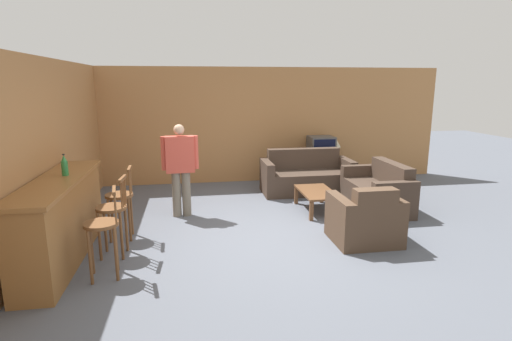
{
  "coord_description": "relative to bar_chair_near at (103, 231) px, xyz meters",
  "views": [
    {
      "loc": [
        -1.17,
        -5.44,
        2.24
      ],
      "look_at": [
        -0.14,
        0.82,
        0.85
      ],
      "focal_mm": 28.0,
      "sensor_mm": 36.0,
      "label": 1
    }
  ],
  "objects": [
    {
      "name": "tv",
      "position": [
        3.96,
        4.06,
        0.23
      ],
      "size": [
        0.56,
        0.5,
        0.51
      ],
      "color": "#4C4C4C",
      "rests_on": "tv_unit"
    },
    {
      "name": "loveseat_right",
      "position": [
        4.37,
        1.98,
        -0.26
      ],
      "size": [
        0.79,
        1.53,
        0.85
      ],
      "color": "#423328",
      "rests_on": "ground_plane"
    },
    {
      "name": "wall_left",
      "position": [
        -0.97,
        2.17,
        0.72
      ],
      "size": [
        0.08,
        8.6,
        2.6
      ],
      "color": "#B27A47",
      "rests_on": "ground_plane"
    },
    {
      "name": "table_lamp",
      "position": [
        4.3,
        4.07,
        0.32
      ],
      "size": [
        0.25,
        0.25,
        0.47
      ],
      "color": "brown",
      "rests_on": "tv_unit"
    },
    {
      "name": "bar_chair_mid",
      "position": [
        0.0,
        0.61,
        0.0
      ],
      "size": [
        0.42,
        0.42,
        1.07
      ],
      "color": "brown",
      "rests_on": "ground_plane"
    },
    {
      "name": "person_by_window",
      "position": [
        0.85,
        2.12,
        0.3
      ],
      "size": [
        0.62,
        0.22,
        1.58
      ],
      "color": "#756B5B",
      "rests_on": "ground_plane"
    },
    {
      "name": "bottle",
      "position": [
        -0.58,
        0.78,
        0.63
      ],
      "size": [
        0.08,
        0.08,
        0.28
      ],
      "color": "#2D7F3D",
      "rests_on": "bar_counter"
    },
    {
      "name": "bar_chair_near",
      "position": [
        0.0,
        0.0,
        0.0
      ],
      "size": [
        0.45,
        0.45,
        1.07
      ],
      "color": "brown",
      "rests_on": "ground_plane"
    },
    {
      "name": "wall_back",
      "position": [
        2.21,
        4.47,
        0.72
      ],
      "size": [
        9.4,
        0.08,
        2.6
      ],
      "color": "#B27A47",
      "rests_on": "ground_plane"
    },
    {
      "name": "ground_plane",
      "position": [
        2.21,
        0.87,
        -0.58
      ],
      "size": [
        24.0,
        24.0,
        0.0
      ],
      "primitive_type": "plane",
      "color": "#565B66"
    },
    {
      "name": "couch_far",
      "position": [
        3.4,
        3.29,
        -0.26
      ],
      "size": [
        1.86,
        0.85,
        0.88
      ],
      "color": "#423328",
      "rests_on": "ground_plane"
    },
    {
      "name": "tv_unit",
      "position": [
        3.96,
        4.07,
        -0.3
      ],
      "size": [
        0.97,
        0.51,
        0.55
      ],
      "color": "#513823",
      "rests_on": "ground_plane"
    },
    {
      "name": "bar_counter",
      "position": [
        -0.63,
        0.59,
        -0.04
      ],
      "size": [
        0.55,
        2.46,
        1.08
      ],
      "color": "brown",
      "rests_on": "ground_plane"
    },
    {
      "name": "armchair_near",
      "position": [
        3.45,
        0.51,
        -0.26
      ],
      "size": [
        0.9,
        0.81,
        0.86
      ],
      "color": "#4C3828",
      "rests_on": "ground_plane"
    },
    {
      "name": "coffee_table",
      "position": [
        3.22,
        2.01,
        -0.26
      ],
      "size": [
        0.58,
        1.05,
        0.37
      ],
      "color": "brown",
      "rests_on": "ground_plane"
    },
    {
      "name": "bar_chair_far",
      "position": [
        0.0,
        1.22,
        0.0
      ],
      "size": [
        0.41,
        0.41,
        1.07
      ],
      "color": "brown",
      "rests_on": "ground_plane"
    }
  ]
}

